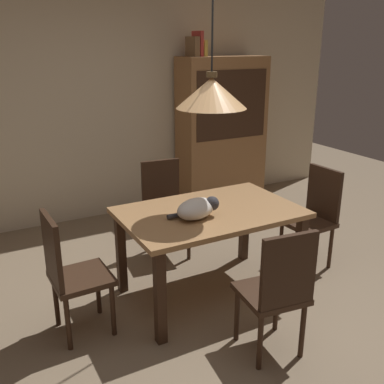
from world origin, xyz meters
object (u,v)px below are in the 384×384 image
dining_table (210,222)px  pendant_lamp (211,93)px  chair_far_back (164,204)px  book_brown_thick (192,47)px  hutch_bookcase (221,135)px  chair_left_side (69,270)px  book_red_tall (198,44)px  chair_right_side (314,213)px  book_yellow_short (202,48)px  chair_near_front (278,288)px  cat_sleeping (197,208)px

dining_table → pendant_lamp: pendant_lamp is taller
chair_far_back → book_brown_thick: 1.96m
hutch_bookcase → book_brown_thick: 1.15m
pendant_lamp → hutch_bookcase: pendant_lamp is taller
chair_left_side → hutch_bookcase: size_ratio=0.50×
pendant_lamp → book_red_tall: bearing=63.6°
chair_right_side → book_yellow_short: size_ratio=4.65×
chair_left_side → pendant_lamp: pendant_lamp is taller
chair_near_front → chair_right_side: same height
chair_near_front → chair_right_side: 1.44m
chair_right_side → chair_left_side: 2.26m
chair_far_back → chair_left_side: bearing=-142.2°
cat_sleeping → chair_right_side: bearing=4.2°
book_red_tall → chair_left_side: bearing=-137.5°
cat_sleeping → chair_far_back: bearing=79.9°
chair_far_back → dining_table: bearing=-90.5°
hutch_bookcase → book_brown_thick: size_ratio=7.71×
book_brown_thick → book_yellow_short: 0.13m
chair_near_front → hutch_bookcase: 3.07m
chair_far_back → chair_right_side: bearing=-38.0°
book_red_tall → chair_far_back: bearing=-132.6°
book_red_tall → book_yellow_short: book_red_tall is taller
chair_left_side → book_red_tall: (2.06, 1.89, 1.48)m
dining_table → book_yellow_short: size_ratio=7.00×
book_red_tall → book_brown_thick: bearing=180.0°
book_brown_thick → cat_sleeping: bearing=-117.6°
dining_table → pendant_lamp: size_ratio=1.08×
book_brown_thick → book_red_tall: size_ratio=0.86×
chair_far_back → book_yellow_short: book_yellow_short is taller
chair_far_back → book_brown_thick: (0.86, 1.01, 1.45)m
dining_table → chair_right_side: bearing=0.2°
book_yellow_short → cat_sleeping: bearing=-120.3°
cat_sleeping → book_red_tall: size_ratio=1.45×
chair_right_side → hutch_bookcase: bearing=85.2°
cat_sleeping → book_brown_thick: 2.50m
chair_left_side → chair_far_back: bearing=37.8°
dining_table → pendant_lamp: 1.01m
pendant_lamp → book_red_tall: (0.93, 1.88, 0.33)m
chair_near_front → book_red_tall: size_ratio=3.32×
dining_table → cat_sleeping: cat_sleeping is taller
dining_table → chair_far_back: size_ratio=1.51×
pendant_lamp → hutch_bookcase: 2.41m
chair_left_side → chair_right_side: bearing=0.1°
chair_near_front → chair_far_back: bearing=89.4°
chair_right_side → book_brown_thick: book_brown_thick is taller
hutch_bookcase → dining_table: bearing=-124.3°
hutch_bookcase → book_red_tall: bearing=179.8°
chair_near_front → pendant_lamp: 1.45m
chair_right_side → pendant_lamp: pendant_lamp is taller
dining_table → hutch_bookcase: (1.28, 1.88, 0.24)m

